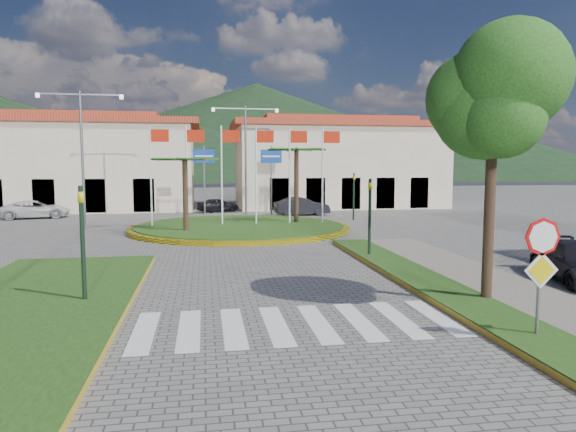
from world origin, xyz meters
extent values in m
plane|color=#63605E|center=(0.00, 0.00, 0.00)|extent=(160.00, 160.00, 0.00)
cube|color=#1E4112|center=(4.80, 2.00, 0.09)|extent=(1.60, 28.00, 0.18)
cube|color=#1E4112|center=(-6.50, 6.00, 0.09)|extent=(5.00, 14.00, 0.18)
cube|color=silver|center=(0.00, 4.00, 0.01)|extent=(8.00, 3.00, 0.01)
cylinder|color=yellow|center=(0.00, 22.00, 0.12)|extent=(12.70, 12.70, 0.24)
cylinder|color=#1E4112|center=(0.00, 22.00, 0.15)|extent=(12.00, 12.00, 0.30)
cylinder|color=black|center=(-3.00, 20.00, 2.02)|extent=(0.28, 0.28, 4.05)
cylinder|color=black|center=(3.50, 23.00, 2.34)|extent=(0.28, 0.28, 4.68)
cylinder|color=silver|center=(-5.00, 22.50, 3.00)|extent=(0.10, 0.10, 6.00)
cube|color=#B8200B|center=(-4.45, 22.50, 5.40)|extent=(1.00, 0.03, 0.70)
cylinder|color=silver|center=(-3.00, 22.50, 3.00)|extent=(0.10, 0.10, 6.00)
cube|color=#B8200B|center=(-2.45, 22.50, 5.40)|extent=(1.00, 0.03, 0.70)
cylinder|color=silver|center=(-1.00, 22.50, 3.00)|extent=(0.10, 0.10, 6.00)
cube|color=#B8200B|center=(-0.45, 22.50, 5.40)|extent=(1.00, 0.03, 0.70)
cylinder|color=silver|center=(1.00, 22.50, 3.00)|extent=(0.10, 0.10, 6.00)
cube|color=#B8200B|center=(1.55, 22.50, 5.40)|extent=(1.00, 0.03, 0.70)
cylinder|color=silver|center=(3.00, 22.50, 3.00)|extent=(0.10, 0.10, 6.00)
cube|color=#B8200B|center=(3.55, 22.50, 5.40)|extent=(1.00, 0.03, 0.70)
cylinder|color=silver|center=(5.00, 22.50, 3.00)|extent=(0.10, 0.10, 6.00)
cube|color=#B8200B|center=(5.55, 22.50, 5.40)|extent=(1.00, 0.03, 0.70)
cylinder|color=slate|center=(4.90, 2.00, 1.25)|extent=(0.07, 0.07, 2.50)
cylinder|color=red|center=(4.90, 1.95, 2.25)|extent=(0.80, 0.03, 0.80)
cube|color=yellow|center=(4.90, 1.94, 1.55)|extent=(0.78, 0.03, 0.78)
cylinder|color=black|center=(5.50, 5.00, 2.20)|extent=(0.28, 0.28, 4.40)
ellipsoid|color=#1A4612|center=(5.50, 5.00, 5.20)|extent=(3.60, 3.60, 3.20)
cylinder|color=black|center=(-5.20, 6.50, 1.60)|extent=(0.12, 0.12, 3.20)
imported|color=gold|center=(-5.20, 6.50, 2.60)|extent=(0.15, 0.18, 0.90)
cylinder|color=black|center=(4.50, 12.00, 1.60)|extent=(0.12, 0.12, 3.20)
imported|color=gold|center=(4.50, 12.00, 2.60)|extent=(0.15, 0.18, 0.90)
cylinder|color=black|center=(8.00, 26.00, 1.60)|extent=(0.12, 0.12, 3.20)
imported|color=gold|center=(8.00, 26.00, 2.60)|extent=(0.18, 0.15, 0.90)
cylinder|color=slate|center=(-2.00, 31.00, 2.60)|extent=(0.12, 0.12, 5.20)
cube|color=#0E38A1|center=(-2.00, 30.94, 4.40)|extent=(1.60, 0.05, 1.00)
cylinder|color=slate|center=(3.00, 31.00, 2.60)|extent=(0.12, 0.12, 5.20)
cube|color=#0E38A1|center=(3.00, 30.94, 4.40)|extent=(1.60, 0.05, 1.00)
cylinder|color=slate|center=(1.00, 30.00, 4.00)|extent=(0.16, 0.16, 8.00)
cube|color=slate|center=(-0.20, 30.00, 7.80)|extent=(2.40, 0.08, 0.08)
cube|color=slate|center=(2.20, 30.00, 7.80)|extent=(2.40, 0.08, 0.08)
cylinder|color=slate|center=(-9.00, 24.00, 4.00)|extent=(0.16, 0.16, 8.00)
cube|color=slate|center=(-10.20, 24.00, 7.80)|extent=(2.40, 0.08, 0.08)
cube|color=slate|center=(-7.80, 24.00, 7.80)|extent=(2.40, 0.08, 0.08)
cube|color=beige|center=(-14.00, 38.00, 3.50)|extent=(22.00, 9.00, 7.00)
cube|color=maroon|center=(-14.00, 38.00, 7.25)|extent=(23.32, 9.54, 0.50)
cube|color=maroon|center=(-14.00, 38.00, 7.75)|extent=(16.50, 4.95, 0.60)
cube|color=beige|center=(10.00, 38.00, 3.50)|extent=(18.00, 9.00, 7.00)
cube|color=maroon|center=(10.00, 38.00, 7.25)|extent=(19.08, 9.54, 0.50)
cube|color=maroon|center=(10.00, 38.00, 7.75)|extent=(13.50, 4.95, 0.60)
cone|color=black|center=(-55.00, 140.00, 11.00)|extent=(140.00, 140.00, 22.00)
cone|color=black|center=(15.00, 160.00, 15.00)|extent=(180.00, 180.00, 30.00)
cone|color=black|center=(70.00, 135.00, 9.00)|extent=(120.00, 120.00, 18.00)
cone|color=black|center=(-10.00, 130.00, 8.00)|extent=(110.00, 110.00, 16.00)
imported|color=#BBBBBD|center=(-13.79, 30.85, 0.63)|extent=(4.93, 3.20, 1.26)
imported|color=black|center=(-0.95, 33.78, 0.56)|extent=(3.54, 2.57, 1.12)
imported|color=black|center=(5.16, 30.00, 0.68)|extent=(4.20, 1.66, 1.36)
camera|label=1|loc=(-2.01, -7.58, 3.73)|focal=32.00mm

